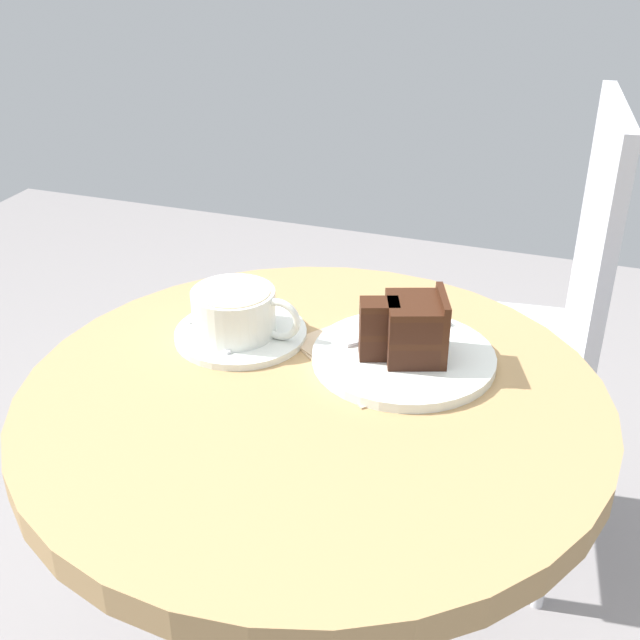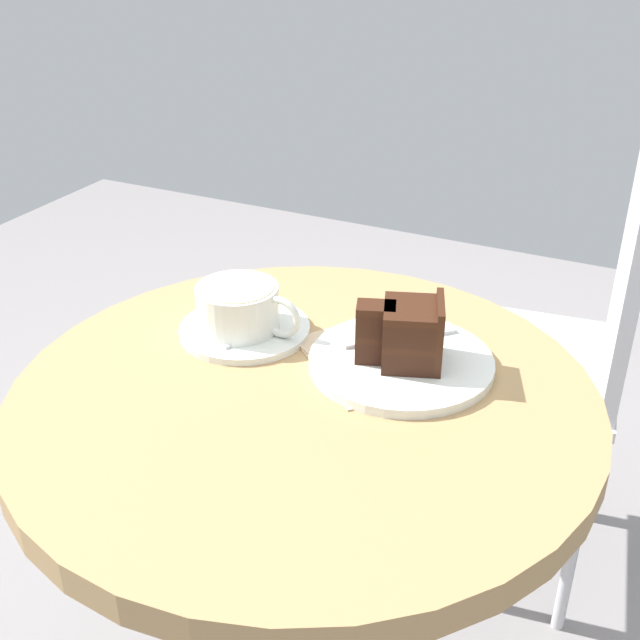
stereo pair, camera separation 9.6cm
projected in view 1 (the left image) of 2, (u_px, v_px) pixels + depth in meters
cafe_table at (313, 481)px, 0.96m from camera, size 0.66×0.66×0.73m
saucer at (241, 334)px, 1.00m from camera, size 0.17×0.17×0.01m
coffee_cup at (236, 311)px, 0.98m from camera, size 0.14×0.10×0.06m
teaspoon at (204, 329)px, 1.00m from camera, size 0.09×0.07×0.00m
cake_plate at (404, 357)px, 0.95m from camera, size 0.22×0.22×0.01m
cake_slice at (410, 329)px, 0.93m from camera, size 0.11×0.09×0.08m
fork at (411, 329)px, 0.99m from camera, size 0.11×0.11×0.00m
napkin at (380, 352)px, 0.97m from camera, size 0.23×0.23×0.00m
cafe_chair at (533, 313)px, 1.45m from camera, size 0.42×0.42×0.93m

